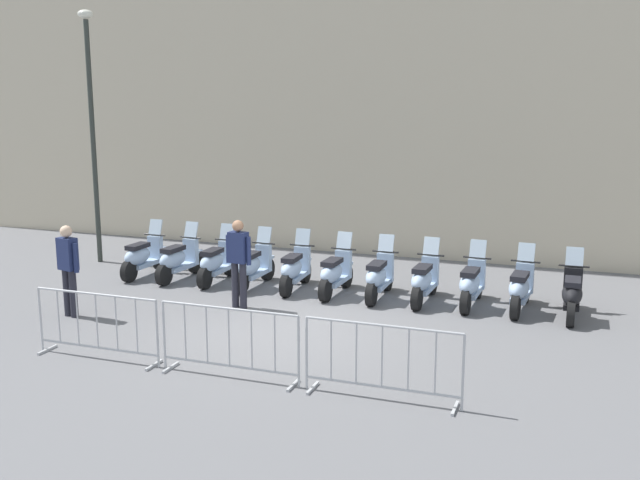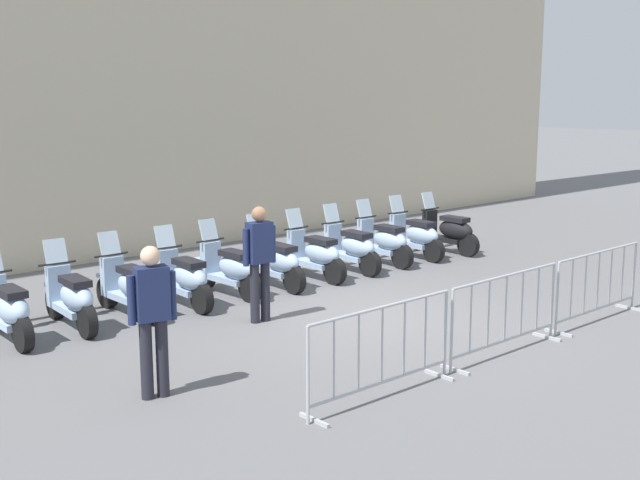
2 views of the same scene
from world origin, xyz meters
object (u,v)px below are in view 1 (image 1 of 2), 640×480
Objects in this scene: motorcycle_5 at (335,274)px; officer_mid_plaza at (239,258)px; motorcycle_7 at (424,281)px; barrier_segment_1 at (229,343)px; motorcycle_1 at (178,260)px; motorcycle_6 at (379,277)px; street_lamp at (91,114)px; officer_near_row_end at (68,265)px; motorcycle_9 at (520,289)px; motorcycle_3 at (253,267)px; motorcycle_4 at (295,270)px; motorcycle_8 at (471,284)px; motorcycle_10 at (572,295)px; barrier_segment_0 at (97,326)px; motorcycle_2 at (216,263)px; barrier_segment_2 at (382,363)px; motorcycle_0 at (143,257)px.

motorcycle_5 is 2.15m from officer_mid_plaza.
barrier_segment_1 is (-2.39, -4.59, 0.07)m from motorcycle_7.
motorcycle_1 is 4.64m from motorcycle_6.
street_lamp is 5.36m from officer_near_row_end.
motorcycle_7 is 1.85m from motorcycle_9.
motorcycle_7 is at bearing -5.67° from motorcycle_3.
motorcycle_4 reaches higher than barrier_segment_1.
motorcycle_7 is at bearing 176.19° from motorcycle_8.
motorcycle_8 is at bearing -4.53° from motorcycle_6.
motorcycle_10 is 6.65m from barrier_segment_1.
motorcycle_4 is at bearing 172.44° from motorcycle_6.
motorcycle_4 is 5.03m from barrier_segment_0.
motorcycle_1 and motorcycle_4 have the same top height.
barrier_segment_0 is (-5.59, -4.26, 0.07)m from motorcycle_8.
motorcycle_7 is (3.69, -0.37, 0.00)m from motorcycle_3.
motorcycle_1 is at bearing 75.08° from officer_near_row_end.
motorcycle_3 is at bearing 174.70° from motorcycle_8.
motorcycle_7 is 0.78× the size of barrier_segment_0.
motorcycle_2 is 4.98m from street_lamp.
barrier_segment_2 is 1.27× the size of officer_mid_plaza.
motorcycle_4 is 0.92m from motorcycle_5.
motorcycle_1 is at bearing 173.42° from motorcycle_5.
motorcycle_4 is at bearing 94.27° from barrier_segment_1.
barrier_segment_2 is (-1.04, -4.79, 0.07)m from motorcycle_8.
motorcycle_1 is 0.78× the size of barrier_segment_2.
officer_mid_plaza is at bearing -161.82° from motorcycle_7.
street_lamp is at bearing 154.89° from motorcycle_1.
motorcycle_6 is (0.93, -0.08, 0.00)m from motorcycle_5.
motorcycle_3 is at bearing -7.03° from motorcycle_1.
motorcycle_6 is (3.68, -0.45, 0.00)m from motorcycle_2.
motorcycle_8 is 0.78× the size of barrier_segment_0.
motorcycle_2 is 0.93m from motorcycle_3.
motorcycle_7 is at bearing 88.70° from barrier_segment_2.
motorcycle_2 is at bearing -3.68° from motorcycle_1.
motorcycle_6 is (4.61, -0.51, 0.00)m from motorcycle_1.
motorcycle_2 is 1.00× the size of motorcycle_4.
motorcycle_6 is 1.85m from motorcycle_8.
barrier_segment_1 is at bearing -47.85° from street_lamp.
motorcycle_4 reaches higher than barrier_segment_2.
motorcycle_0 is 3.72m from motorcycle_4.
barrier_segment_2 is at bearing -6.53° from barrier_segment_0.
motorcycle_0 is 1.00× the size of motorcycle_8.
motorcycle_2 and motorcycle_6 have the same top height.
motorcycle_2 is 2.09m from officer_mid_plaza.
motorcycle_10 reaches higher than barrier_segment_2.
street_lamp reaches higher than barrier_segment_1.
motorcycle_2 reaches higher than barrier_segment_0.
motorcycle_9 is at bearing -5.46° from motorcycle_7.
officer_mid_plaza is (4.74, -2.99, -2.65)m from street_lamp.
motorcycle_1 is at bearing 173.29° from motorcycle_10.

